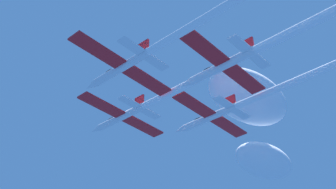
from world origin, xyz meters
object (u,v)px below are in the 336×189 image
at_px(jet_lead, 179,88).
at_px(jet_right_wing, 287,85).
at_px(jet_left_wing, 196,23).
at_px(jet_slot, 305,24).

distance_m(jet_lead, jet_right_wing, 16.98).
distance_m(jet_left_wing, jet_right_wing, 20.41).
relative_size(jet_right_wing, jet_slot, 1.08).
bearing_deg(jet_slot, jet_right_wing, 38.50).
bearing_deg(jet_left_wing, jet_slot, -47.17).
xyz_separation_m(jet_lead, jet_right_wing, (10.18, -13.59, -0.31)).
height_order(jet_lead, jet_slot, jet_lead).
relative_size(jet_left_wing, jet_right_wing, 0.96).
relative_size(jet_left_wing, jet_slot, 1.04).
height_order(jet_left_wing, jet_slot, jet_slot).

